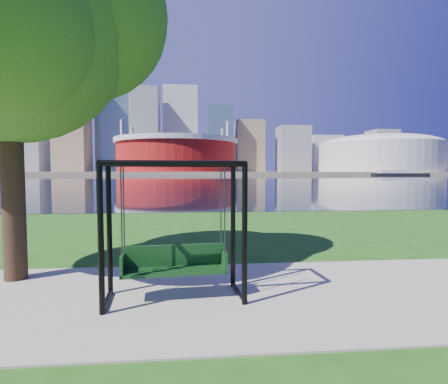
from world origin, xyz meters
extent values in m
plane|color=#1E5114|center=(0.00, 0.00, 0.00)|extent=(900.00, 900.00, 0.00)
cube|color=#9E937F|center=(0.00, -0.50, 0.01)|extent=(120.00, 4.00, 0.03)
cube|color=black|center=(0.00, 102.00, 0.01)|extent=(900.00, 180.00, 0.02)
cube|color=#937F60|center=(0.00, 306.00, 1.00)|extent=(900.00, 228.00, 2.00)
cylinder|color=maroon|center=(-10.00, 235.00, 13.00)|extent=(80.00, 80.00, 22.00)
cylinder|color=silver|center=(-10.00, 235.00, 22.50)|extent=(83.00, 83.00, 3.00)
cylinder|color=silver|center=(22.91, 254.00, 18.00)|extent=(2.00, 2.00, 32.00)
cylinder|color=silver|center=(-42.91, 254.00, 18.00)|extent=(2.00, 2.00, 32.00)
cylinder|color=silver|center=(-42.91, 216.00, 18.00)|extent=(2.00, 2.00, 32.00)
cylinder|color=silver|center=(22.91, 216.00, 18.00)|extent=(2.00, 2.00, 32.00)
cylinder|color=beige|center=(135.00, 235.00, 12.00)|extent=(84.00, 84.00, 20.00)
ellipsoid|color=beige|center=(135.00, 235.00, 21.00)|extent=(84.00, 84.00, 15.12)
cube|color=gray|center=(-140.00, 310.00, 33.00)|extent=(28.00, 28.00, 62.00)
cube|color=#998466|center=(-100.00, 300.00, 46.00)|extent=(26.00, 26.00, 88.00)
cube|color=slate|center=(-70.00, 325.00, 49.50)|extent=(30.00, 24.00, 95.00)
cube|color=gray|center=(-40.00, 305.00, 38.00)|extent=(24.00, 24.00, 72.00)
cube|color=silver|center=(-10.00, 335.00, 42.00)|extent=(32.00, 28.00, 80.00)
cube|color=slate|center=(25.00, 310.00, 31.00)|extent=(22.00, 22.00, 58.00)
cube|color=#998466|center=(55.00, 325.00, 26.00)|extent=(26.00, 26.00, 48.00)
cube|color=gray|center=(95.00, 315.00, 23.00)|extent=(28.00, 24.00, 42.00)
cube|color=silver|center=(135.00, 340.00, 20.00)|extent=(30.00, 26.00, 36.00)
cube|color=gray|center=(185.00, 320.00, 22.00)|extent=(24.00, 24.00, 40.00)
cube|color=#998466|center=(225.00, 335.00, 18.00)|extent=(26.00, 26.00, 32.00)
sphere|color=#998466|center=(-100.00, 300.00, 93.50)|extent=(10.00, 10.00, 10.00)
cylinder|color=black|center=(-1.66, -1.15, 1.15)|extent=(0.10, 0.10, 2.30)
cylinder|color=black|center=(0.54, -0.95, 1.15)|extent=(0.10, 0.10, 2.30)
cylinder|color=black|center=(-1.74, -0.25, 1.15)|extent=(0.10, 0.10, 2.30)
cylinder|color=black|center=(0.46, -0.05, 1.15)|extent=(0.10, 0.10, 2.30)
cylinder|color=black|center=(-0.56, -1.05, 2.30)|extent=(2.20, 0.29, 0.09)
cylinder|color=black|center=(-0.64, -0.15, 2.30)|extent=(2.20, 0.29, 0.09)
cylinder|color=black|center=(-1.70, -0.70, 2.30)|extent=(0.17, 0.90, 0.09)
cylinder|color=black|center=(-1.70, -0.70, 0.08)|extent=(0.15, 0.90, 0.07)
cylinder|color=black|center=(0.50, -0.50, 2.30)|extent=(0.17, 0.90, 0.09)
cylinder|color=black|center=(0.50, -0.50, 0.08)|extent=(0.15, 0.90, 0.07)
cube|color=black|center=(-0.60, -0.60, 0.50)|extent=(1.78, 0.60, 0.06)
cube|color=black|center=(-0.62, -0.41, 0.72)|extent=(1.75, 0.21, 0.38)
cube|color=black|center=(-1.44, -0.68, 0.64)|extent=(0.09, 0.45, 0.34)
cube|color=black|center=(0.24, -0.52, 0.64)|extent=(0.09, 0.45, 0.34)
cylinder|color=#3A3A3F|center=(-1.41, -0.86, 1.53)|extent=(0.03, 0.03, 1.45)
cylinder|color=#3A3A3F|center=(0.24, -0.71, 1.53)|extent=(0.03, 0.03, 1.45)
cylinder|color=#3A3A3F|center=(-1.44, -0.49, 1.53)|extent=(0.03, 0.03, 1.45)
cylinder|color=#3A3A3F|center=(0.21, -0.34, 1.53)|extent=(0.03, 0.03, 1.45)
cylinder|color=black|center=(-3.81, 0.80, 2.14)|extent=(0.43, 0.43, 4.28)
sphere|color=#375F1C|center=(-3.81, 0.80, 5.06)|extent=(4.67, 4.67, 4.67)
sphere|color=#375F1C|center=(-2.55, 1.38, 5.45)|extent=(3.51, 3.51, 3.51)
sphere|color=#375F1C|center=(-4.40, 1.96, 5.84)|extent=(3.31, 3.31, 3.31)
cube|color=black|center=(115.87, 178.56, 0.61)|extent=(29.94, 9.56, 1.18)
cube|color=silver|center=(115.87, 178.56, 2.09)|extent=(23.96, 7.75, 1.77)
camera|label=1|loc=(-0.31, -6.43, 2.18)|focal=28.00mm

